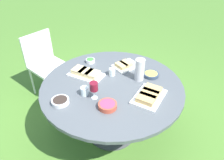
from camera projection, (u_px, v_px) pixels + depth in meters
The scene contains 14 objects.
ground_plane at pixel (112, 132), 2.65m from camera, with size 40.00×40.00×0.00m, color #4C7A2D.
dining_table at pixel (112, 92), 2.30m from camera, with size 1.46×1.46×0.71m.
chair_near_left at pixel (44, 60), 3.03m from camera, with size 0.47×0.49×0.89m.
water_pitcher at pixel (140, 70), 2.26m from camera, with size 0.11×0.10×0.24m.
wine_glass at pixel (94, 87), 1.99m from camera, with size 0.08×0.08×0.18m.
platter_bread_main at pixel (149, 95), 2.06m from camera, with size 0.35×0.41×0.07m.
platter_charcuterie at pixel (125, 65), 2.51m from camera, with size 0.23×0.30×0.06m.
platter_sandwich_side at pixel (86, 73), 2.36m from camera, with size 0.42×0.33×0.07m.
bowl_fries at pixel (151, 74), 2.36m from camera, with size 0.17×0.17×0.04m.
bowl_salad at pixel (90, 61), 2.60m from camera, with size 0.11×0.11×0.04m.
bowl_olives at pixel (60, 101), 2.00m from camera, with size 0.16×0.16×0.04m.
bowl_dip_red at pixel (107, 105), 1.95m from camera, with size 0.17×0.17×0.05m.
cup_water_near at pixel (85, 91), 2.09m from camera, with size 0.08×0.08×0.08m.
cup_water_far at pixel (112, 72), 2.37m from camera, with size 0.07×0.07×0.08m.
Camera 1 is at (-1.35, 1.19, 2.04)m, focal length 35.00 mm.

